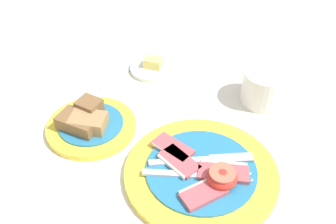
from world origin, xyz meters
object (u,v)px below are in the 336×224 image
(sugar_cup, at_px, (265,86))
(butter_dish, at_px, (153,67))
(breakfast_plate, at_px, (202,172))
(bread_plate, at_px, (88,124))
(teaspoon_by_saucer, at_px, (92,92))

(sugar_cup, relative_size, butter_dish, 0.88)
(butter_dish, bearing_deg, breakfast_plate, -45.87)
(breakfast_plate, relative_size, bread_plate, 1.53)
(breakfast_plate, relative_size, butter_dish, 2.44)
(sugar_cup, bearing_deg, butter_dish, -177.59)
(breakfast_plate, distance_m, sugar_cup, 0.26)
(butter_dish, height_order, teaspoon_by_saucer, butter_dish)
(breakfast_plate, height_order, butter_dish, breakfast_plate)
(butter_dish, bearing_deg, bread_plate, -91.87)
(breakfast_plate, bearing_deg, bread_plate, 179.48)
(breakfast_plate, bearing_deg, sugar_cup, 83.76)
(sugar_cup, height_order, butter_dish, sugar_cup)
(breakfast_plate, bearing_deg, teaspoon_by_saucer, 162.07)
(bread_plate, xyz_separation_m, butter_dish, (0.01, 0.24, -0.01))
(bread_plate, height_order, sugar_cup, sugar_cup)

